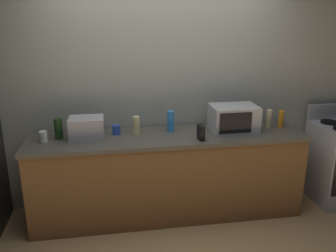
% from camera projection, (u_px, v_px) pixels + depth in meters
% --- Properties ---
extents(ground_plane, '(8.00, 8.00, 0.00)m').
position_uv_depth(ground_plane, '(175.00, 234.00, 3.59)').
color(ground_plane, tan).
extents(back_wall, '(6.40, 0.10, 2.70)m').
position_uv_depth(back_wall, '(162.00, 84.00, 3.94)').
color(back_wall, '#9EA399').
rests_on(back_wall, ground_plane).
extents(counter_run, '(2.84, 0.64, 0.90)m').
position_uv_depth(counter_run, '(168.00, 175.00, 3.83)').
color(counter_run, brown).
rests_on(counter_run, ground_plane).
extents(microwave, '(0.48, 0.35, 0.27)m').
position_uv_depth(microwave, '(234.00, 118.00, 3.81)').
color(microwave, '#B7BABF').
rests_on(microwave, counter_run).
extents(toaster_oven, '(0.34, 0.26, 0.21)m').
position_uv_depth(toaster_oven, '(87.00, 128.00, 3.59)').
color(toaster_oven, '#B7BABF').
rests_on(toaster_oven, counter_run).
extents(cordless_phone, '(0.06, 0.11, 0.15)m').
position_uv_depth(cordless_phone, '(201.00, 132.00, 3.54)').
color(cordless_phone, black).
rests_on(cordless_phone, counter_run).
extents(bottle_dish_soap, '(0.06, 0.06, 0.18)m').
position_uv_depth(bottle_dish_soap, '(281.00, 119.00, 3.94)').
color(bottle_dish_soap, orange).
rests_on(bottle_dish_soap, counter_run).
extents(bottle_spray_cleaner, '(0.07, 0.07, 0.22)m').
position_uv_depth(bottle_spray_cleaner, '(171.00, 121.00, 3.78)').
color(bottle_spray_cleaner, '#338CE5').
rests_on(bottle_spray_cleaner, counter_run).
extents(bottle_wine, '(0.08, 0.08, 0.21)m').
position_uv_depth(bottle_wine, '(58.00, 129.00, 3.56)').
color(bottle_wine, '#1E3F19').
rests_on(bottle_wine, counter_run).
extents(bottle_vinegar, '(0.07, 0.07, 0.19)m').
position_uv_depth(bottle_vinegar, '(136.00, 125.00, 3.69)').
color(bottle_vinegar, beige).
rests_on(bottle_vinegar, counter_run).
extents(bottle_hand_soap, '(0.06, 0.06, 0.20)m').
position_uv_depth(bottle_hand_soap, '(269.00, 119.00, 3.92)').
color(bottle_hand_soap, beige).
rests_on(bottle_hand_soap, counter_run).
extents(mug_blue, '(0.09, 0.09, 0.10)m').
position_uv_depth(mug_blue, '(116.00, 130.00, 3.71)').
color(mug_blue, '#2D4CB2').
rests_on(mug_blue, counter_run).
extents(mug_white, '(0.08, 0.08, 0.11)m').
position_uv_depth(mug_white, '(43.00, 137.00, 3.49)').
color(mug_white, white).
rests_on(mug_white, counter_run).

